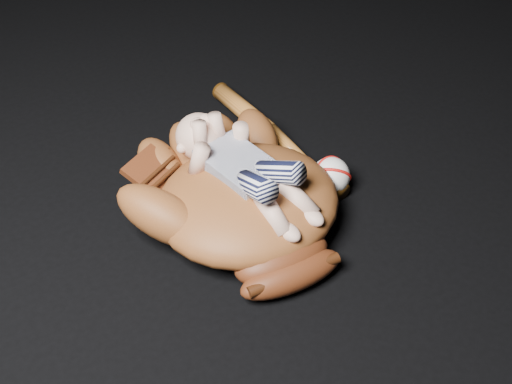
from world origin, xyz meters
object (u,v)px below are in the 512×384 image
baseball_glove (248,195)px  newborn_baby (249,169)px  baseball (331,176)px  baseball_bat (277,138)px

baseball_glove → newborn_baby: newborn_baby is taller
newborn_baby → baseball: size_ratio=4.46×
newborn_baby → baseball: bearing=-14.5°
baseball_glove → baseball_bat: bearing=49.3°
newborn_baby → baseball_bat: 0.29m
baseball_bat → baseball_glove: bearing=-136.6°
baseball_glove → baseball_bat: (0.20, 0.19, -0.06)m
baseball_glove → baseball_bat: 0.28m
newborn_baby → baseball: newborn_baby is taller
baseball_glove → baseball: baseball_glove is taller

